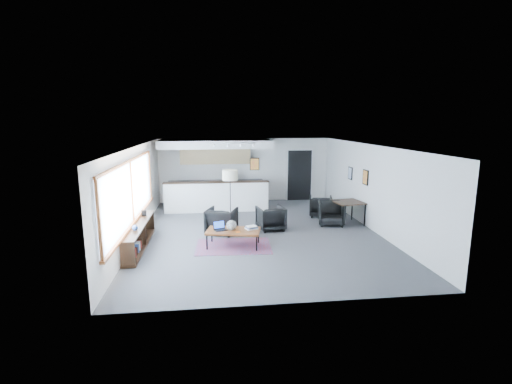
{
  "coord_description": "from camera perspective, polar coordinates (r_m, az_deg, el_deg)",
  "views": [
    {
      "loc": [
        -1.37,
        -10.7,
        3.32
      ],
      "look_at": [
        -0.03,
        0.4,
        1.16
      ],
      "focal_mm": 26.0,
      "sensor_mm": 36.0,
      "label": 1
    }
  ],
  "objects": [
    {
      "name": "coaster",
      "position": [
        9.71,
        -2.77,
        -6.18
      ],
      "size": [
        0.11,
        0.11,
        0.01
      ],
      "rotation": [
        0.0,
        0.0,
        0.09
      ],
      "color": "#E5590C",
      "rests_on": "coffee_table"
    },
    {
      "name": "book_stack",
      "position": [
        9.95,
        -0.71,
        -5.49
      ],
      "size": [
        0.37,
        0.34,
        0.09
      ],
      "rotation": [
        0.0,
        0.0,
        0.38
      ],
      "color": "silver",
      "rests_on": "coffee_table"
    },
    {
      "name": "doorway",
      "position": [
        15.72,
        6.68,
        2.66
      ],
      "size": [
        1.1,
        0.12,
        2.15
      ],
      "color": "black",
      "rests_on": "room"
    },
    {
      "name": "armchair_left",
      "position": [
        11.08,
        -5.3,
        -4.24
      ],
      "size": [
        1.03,
        1.0,
        0.85
      ],
      "primitive_type": "imported",
      "rotation": [
        0.0,
        0.0,
        2.81
      ],
      "color": "black",
      "rests_on": "floor"
    },
    {
      "name": "dining_chair_near",
      "position": [
        12.2,
        11.48,
        -3.33
      ],
      "size": [
        0.82,
        0.78,
        0.71
      ],
      "primitive_type": "imported",
      "rotation": [
        0.0,
        0.0,
        -0.22
      ],
      "color": "black",
      "rests_on": "floor"
    },
    {
      "name": "window",
      "position": [
        10.19,
        -18.64,
        -0.17
      ],
      "size": [
        0.1,
        5.95,
        1.66
      ],
      "color": "#8CBFFF",
      "rests_on": "room"
    },
    {
      "name": "kilim_rug",
      "position": [
        10.05,
        -3.48,
        -8.32
      ],
      "size": [
        2.05,
        1.45,
        0.01
      ],
      "rotation": [
        0.0,
        0.0,
        -0.05
      ],
      "color": "#64344E",
      "rests_on": "floor"
    },
    {
      "name": "wall_art_lower",
      "position": [
        12.23,
        16.49,
        2.18
      ],
      "size": [
        0.03,
        0.38,
        0.48
      ],
      "color": "black",
      "rests_on": "room"
    },
    {
      "name": "floor_lamp",
      "position": [
        12.04,
        -4.01,
        2.32
      ],
      "size": [
        0.61,
        0.61,
        1.75
      ],
      "rotation": [
        0.0,
        0.0,
        -0.26
      ],
      "color": "black",
      "rests_on": "floor"
    },
    {
      "name": "console",
      "position": [
        10.28,
        -17.52,
        -6.5
      ],
      "size": [
        0.35,
        3.0,
        0.8
      ],
      "color": "black",
      "rests_on": "floor"
    },
    {
      "name": "dining_table",
      "position": [
        12.36,
        13.98,
        -1.72
      ],
      "size": [
        1.01,
        1.01,
        0.74
      ],
      "rotation": [
        0.0,
        0.0,
        0.16
      ],
      "color": "black",
      "rests_on": "floor"
    },
    {
      "name": "kitchenette",
      "position": [
        14.53,
        -6.18,
        3.21
      ],
      "size": [
        4.2,
        1.96,
        2.6
      ],
      "color": "white",
      "rests_on": "floor"
    },
    {
      "name": "armchair_right",
      "position": [
        11.42,
        2.29,
        -3.86
      ],
      "size": [
        0.89,
        0.85,
        0.8
      ],
      "primitive_type": "imported",
      "rotation": [
        0.0,
        0.0,
        3.31
      ],
      "color": "black",
      "rests_on": "floor"
    },
    {
      "name": "microwave",
      "position": [
        15.03,
        -4.03,
        2.44
      ],
      "size": [
        0.54,
        0.33,
        0.35
      ],
      "primitive_type": "imported",
      "rotation": [
        0.0,
        0.0,
        0.08
      ],
      "color": "black",
      "rests_on": "kitchenette"
    },
    {
      "name": "coffee_table",
      "position": [
        9.92,
        -3.51,
        -6.04
      ],
      "size": [
        1.53,
        1.02,
        0.46
      ],
      "rotation": [
        0.0,
        0.0,
        -0.2
      ],
      "color": "brown",
      "rests_on": "floor"
    },
    {
      "name": "ceramic_pot",
      "position": [
        9.85,
        -3.78,
        -5.14
      ],
      "size": [
        0.27,
        0.27,
        0.27
      ],
      "rotation": [
        0.0,
        0.0,
        0.13
      ],
      "color": "gray",
      "rests_on": "coffee_table"
    },
    {
      "name": "wall_art_upper",
      "position": [
        13.43,
        14.3,
        2.82
      ],
      "size": [
        0.03,
        0.34,
        0.44
      ],
      "color": "black",
      "rests_on": "room"
    },
    {
      "name": "room",
      "position": [
        10.97,
        0.39,
        0.34
      ],
      "size": [
        7.02,
        9.02,
        2.62
      ],
      "color": "#4A4A4D",
      "rests_on": "ground"
    },
    {
      "name": "track_light",
      "position": [
        12.94,
        -3.47,
        7.42
      ],
      "size": [
        1.6,
        0.07,
        0.15
      ],
      "color": "silver",
      "rests_on": "room"
    },
    {
      "name": "laptop",
      "position": [
        9.95,
        -5.6,
        -5.42
      ],
      "size": [
        0.39,
        0.35,
        0.23
      ],
      "rotation": [
        0.0,
        0.0,
        0.35
      ],
      "color": "black",
      "rests_on": "coffee_table"
    },
    {
      "name": "dining_chair_far",
      "position": [
        13.23,
        9.89,
        -2.25
      ],
      "size": [
        0.79,
        0.76,
        0.67
      ],
      "primitive_type": "imported",
      "rotation": [
        0.0,
        0.0,
        2.88
      ],
      "color": "black",
      "rests_on": "floor"
    }
  ]
}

